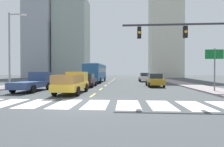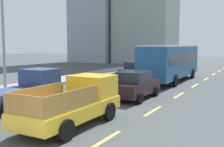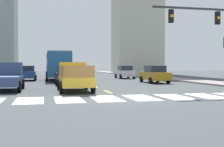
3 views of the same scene
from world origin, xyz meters
name	(u,v)px [view 3 (image 3 of 3)]	position (x,y,z in m)	size (l,w,h in m)	color
ground_plane	(124,98)	(0.00, 0.00, 0.00)	(160.00, 160.00, 0.00)	#3F4447
sidewalk_right	(178,79)	(11.74, 18.00, 0.07)	(3.21, 110.00, 0.15)	gray
crosswalk_stripe_2	(29,100)	(-4.82, 0.00, 0.00)	(1.39, 3.08, 0.01)	silver
crosswalk_stripe_3	(69,99)	(-2.89, 0.00, 0.00)	(1.39, 3.08, 0.01)	silver
crosswalk_stripe_4	(106,99)	(-0.96, 0.00, 0.00)	(1.39, 3.08, 0.01)	silver
crosswalk_stripe_5	(141,98)	(0.96, 0.00, 0.00)	(1.39, 3.08, 0.01)	silver
crosswalk_stripe_6	(174,97)	(2.89, 0.00, 0.00)	(1.39, 3.08, 0.01)	silver
crosswalk_stripe_7	(206,96)	(4.82, 0.00, 0.00)	(1.39, 3.08, 0.01)	silver
lane_dash_0	(108,92)	(0.00, 4.00, 0.00)	(0.16, 2.40, 0.01)	gold
lane_dash_1	(95,86)	(0.00, 9.00, 0.00)	(0.16, 2.40, 0.01)	gold
lane_dash_2	(86,83)	(0.00, 14.00, 0.00)	(0.16, 2.40, 0.01)	gold
lane_dash_3	(80,81)	(0.00, 19.00, 0.00)	(0.16, 2.40, 0.01)	gold
lane_dash_4	(76,79)	(0.00, 24.00, 0.00)	(0.16, 2.40, 0.01)	gold
lane_dash_5	(72,77)	(0.00, 29.00, 0.00)	(0.16, 2.40, 0.01)	gold
lane_dash_6	(69,76)	(0.00, 34.00, 0.00)	(0.16, 2.40, 0.01)	gold
lane_dash_7	(67,75)	(0.00, 39.00, 0.00)	(0.16, 2.40, 0.01)	gold
pickup_stakebed	(74,77)	(-2.08, 5.28, 0.94)	(2.18, 5.20, 1.96)	gold
pickup_dark	(7,77)	(-6.62, 6.77, 0.92)	(2.18, 5.20, 1.96)	navy
city_bus	(58,64)	(-2.52, 20.58, 1.95)	(2.72, 10.80, 3.32)	#225586
sedan_mid	(27,73)	(-5.97, 20.56, 0.86)	(2.02, 4.40, 1.72)	navy
sedan_near_right	(66,75)	(-2.15, 11.54, 0.86)	(2.02, 4.40, 1.72)	black
sedan_far	(154,74)	(6.67, 12.73, 0.86)	(2.02, 4.40, 1.72)	#A87915
sedan_near_left	(125,72)	(6.54, 23.37, 0.86)	(2.02, 4.40, 1.72)	silver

